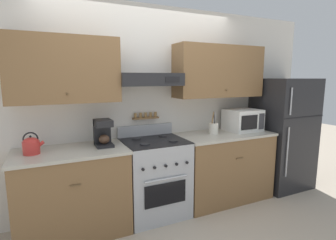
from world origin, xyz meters
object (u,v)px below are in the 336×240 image
at_px(refrigerator, 282,133).
at_px(microwave, 243,120).
at_px(tea_kettle, 31,145).
at_px(stove_range, 155,177).
at_px(utensil_crock, 214,128).
at_px(coffee_maker, 103,132).

bearing_deg(refrigerator, microwave, 174.97).
xyz_separation_m(tea_kettle, microwave, (2.65, 0.02, 0.06)).
bearing_deg(tea_kettle, refrigerator, -0.79).
height_order(stove_range, refrigerator, refrigerator).
height_order(refrigerator, microwave, refrigerator).
relative_size(refrigerator, utensil_crock, 5.52).
distance_m(coffee_maker, microwave, 1.95).
xyz_separation_m(refrigerator, microwave, (-0.73, 0.06, 0.25)).
xyz_separation_m(microwave, utensil_crock, (-0.50, -0.02, -0.07)).
distance_m(coffee_maker, utensil_crock, 1.45).
height_order(tea_kettle, utensil_crock, utensil_crock).
xyz_separation_m(stove_range, coffee_maker, (-0.59, 0.05, 0.60)).
bearing_deg(tea_kettle, utensil_crock, 0.00).
height_order(stove_range, coffee_maker, coffee_maker).
bearing_deg(utensil_crock, stove_range, -178.83).
distance_m(refrigerator, utensil_crock, 1.25).
xyz_separation_m(stove_range, microwave, (1.36, 0.04, 0.60)).
distance_m(refrigerator, microwave, 0.78).
height_order(refrigerator, utensil_crock, refrigerator).
bearing_deg(stove_range, microwave, 1.49).
bearing_deg(utensil_crock, tea_kettle, -180.00).
bearing_deg(microwave, stove_range, -178.51).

